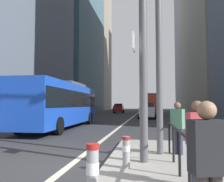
% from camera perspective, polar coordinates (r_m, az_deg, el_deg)
% --- Properties ---
extents(ground_plane, '(160.00, 160.00, 0.00)m').
position_cam_1_polar(ground_plane, '(26.39, 4.25, -7.06)').
color(ground_plane, '#303033').
extents(lane_centre_line, '(0.20, 80.00, 0.01)m').
position_cam_1_polar(lane_centre_line, '(36.35, 5.53, -6.05)').
color(lane_centre_line, beige).
rests_on(lane_centre_line, ground).
extents(office_tower_left_mid, '(12.76, 22.95, 48.10)m').
position_cam_1_polar(office_tower_left_mid, '(57.39, -10.93, 19.57)').
color(office_tower_left_mid, slate).
rests_on(office_tower_left_mid, ground).
extents(office_tower_left_far, '(10.87, 16.22, 52.44)m').
position_cam_1_polar(office_tower_left_far, '(78.26, -5.14, 14.85)').
color(office_tower_left_far, gray).
rests_on(office_tower_left_far, ground).
extents(office_tower_right_mid, '(12.18, 25.70, 38.28)m').
position_cam_1_polar(office_tower_right_mid, '(54.32, 25.22, 15.65)').
color(office_tower_right_mid, gray).
rests_on(office_tower_right_mid, ground).
extents(office_tower_right_far, '(10.81, 17.34, 43.51)m').
position_cam_1_polar(office_tower_right_far, '(78.61, 19.89, 11.57)').
color(office_tower_right_far, gray).
rests_on(office_tower_right_far, ground).
extents(city_bus_blue_oncoming, '(2.81, 11.14, 3.40)m').
position_cam_1_polar(city_bus_blue_oncoming, '(17.07, -12.36, -2.81)').
color(city_bus_blue_oncoming, blue).
rests_on(city_bus_blue_oncoming, ground).
extents(city_bus_red_receding, '(2.80, 11.16, 3.40)m').
position_cam_1_polar(city_bus_red_receding, '(37.98, 9.48, -3.15)').
color(city_bus_red_receding, red).
rests_on(city_bus_red_receding, ground).
extents(car_oncoming_mid, '(2.17, 4.32, 1.94)m').
position_cam_1_polar(car_oncoming_mid, '(47.78, 1.71, -4.26)').
color(car_oncoming_mid, maroon).
rests_on(car_oncoming_mid, ground).
extents(car_receding_near, '(2.18, 4.20, 1.94)m').
position_cam_1_polar(car_receding_near, '(54.41, 9.14, -4.12)').
color(car_receding_near, '#232838').
rests_on(car_receding_near, ground).
extents(car_receding_far, '(2.13, 4.15, 1.94)m').
position_cam_1_polar(car_receding_far, '(28.47, 8.66, -4.78)').
color(car_receding_far, silver).
rests_on(car_receding_far, ground).
extents(car_oncoming_far, '(2.16, 4.07, 1.94)m').
position_cam_1_polar(car_oncoming_far, '(63.25, 1.34, -4.06)').
color(car_oncoming_far, black).
rests_on(car_oncoming_far, ground).
extents(traffic_signal_gantry, '(5.85, 0.65, 6.00)m').
position_cam_1_polar(traffic_signal_gantry, '(7.06, -8.99, 16.70)').
color(traffic_signal_gantry, '#515156').
rests_on(traffic_signal_gantry, median_island).
extents(bollard_left, '(0.20, 0.20, 0.94)m').
position_cam_1_polar(bollard_left, '(3.63, -4.83, -19.39)').
color(bollard_left, '#99999E').
rests_on(bollard_left, median_island).
extents(bollard_right, '(0.20, 0.20, 0.76)m').
position_cam_1_polar(bollard_right, '(5.77, 3.53, -14.38)').
color(bollard_right, '#99999E').
rests_on(bollard_right, median_island).
extents(pedestrian_railing, '(0.06, 3.73, 0.98)m').
position_cam_1_polar(pedestrian_railing, '(5.89, 15.49, -11.24)').
color(pedestrian_railing, black).
rests_on(pedestrian_railing, median_island).
extents(pedestrian_waiting, '(0.43, 0.32, 1.57)m').
position_cam_1_polar(pedestrian_waiting, '(2.87, 22.58, -16.51)').
color(pedestrian_waiting, '#423D38').
rests_on(pedestrian_waiting, median_island).
extents(pedestrian_walking, '(0.45, 0.40, 1.61)m').
position_cam_1_polar(pedestrian_walking, '(7.53, 15.87, -8.14)').
color(pedestrian_walking, '#2D334C').
rests_on(pedestrian_walking, median_island).
extents(pedestrian_far, '(0.43, 0.33, 1.60)m').
position_cam_1_polar(pedestrian_far, '(4.65, 20.40, -11.14)').
color(pedestrian_far, '#2D334C').
rests_on(pedestrian_far, median_island).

